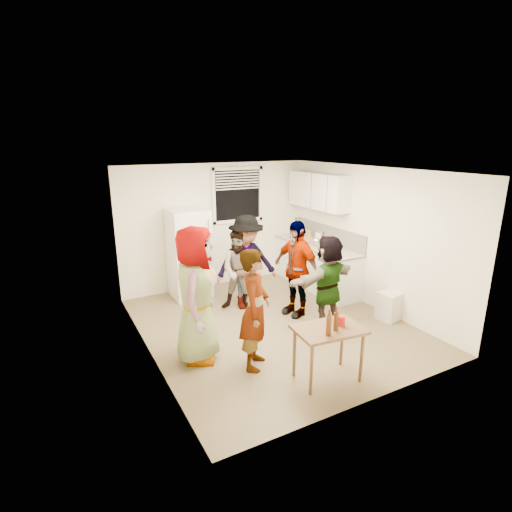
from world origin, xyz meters
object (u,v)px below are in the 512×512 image
guest_back_right (247,307)px  guest_black (295,313)px  kettle (316,245)px  guest_back_left (241,309)px  guest_stripe (255,365)px  wine_bottle (296,236)px  serving_table (326,378)px  refrigerator (189,254)px  beer_bottle_table (328,335)px  beer_bottle_counter (323,249)px  guest_grey (199,357)px  red_cup (341,326)px  blue_cup (332,252)px  trash_bin (389,305)px  guest_orange (325,324)px

guest_back_right → guest_black: guest_back_right is taller
kettle → guest_back_left: bearing=-176.6°
guest_back_right → guest_stripe: bearing=-105.2°
wine_bottle → guest_back_right: size_ratio=0.17×
serving_table → wine_bottle: bearing=62.0°
guest_stripe → guest_black: bearing=-12.8°
serving_table → refrigerator: bearing=99.1°
beer_bottle_table → guest_black: (0.88, 2.00, -0.71)m
wine_bottle → guest_back_left: size_ratio=0.20×
serving_table → beer_bottle_counter: bearing=54.1°
kettle → beer_bottle_table: size_ratio=1.02×
kettle → guest_grey: bearing=-158.9°
refrigerator → beer_bottle_table: refrigerator is taller
red_cup → refrigerator: bearing=101.8°
guest_back_left → guest_back_right: bearing=42.1°
guest_grey → guest_black: size_ratio=1.13×
wine_bottle → beer_bottle_table: wine_bottle is taller
red_cup → beer_bottle_counter: bearing=57.1°
refrigerator → blue_cup: 2.71m
trash_bin → beer_bottle_table: size_ratio=1.99×
serving_table → red_cup: red_cup is taller
wine_bottle → serving_table: (-1.94, -3.64, -0.90)m
guest_grey → guest_black: guest_grey is taller
guest_stripe → guest_back_right: bearing=14.3°
trash_bin → beer_bottle_table: bearing=-153.8°
serving_table → guest_back_left: (0.02, 2.49, 0.00)m
refrigerator → wine_bottle: 2.50m
blue_cup → trash_bin: bearing=-80.3°
wine_bottle → guest_back_right: bearing=-147.9°
beer_bottle_counter → trash_bin: 1.70m
guest_back_left → guest_black: size_ratio=0.88×
serving_table → guest_back_right: bearing=86.8°
guest_back_left → guest_orange: (0.94, -1.24, 0.00)m
blue_cup → wine_bottle: bearing=84.6°
kettle → guest_back_right: kettle is taller
red_cup → guest_stripe: size_ratio=0.08×
refrigerator → beer_bottle_table: 3.70m
blue_cup → guest_black: bearing=-161.5°
trash_bin → guest_grey: size_ratio=0.25×
beer_bottle_table → guest_black: beer_bottle_table is taller
beer_bottle_counter → guest_black: size_ratio=0.15×
blue_cup → trash_bin: 1.46m
kettle → wine_bottle: wine_bottle is taller
wine_bottle → serving_table: bearing=-118.0°
refrigerator → guest_stripe: bearing=-91.8°
beer_bottle_counter → red_cup: bearing=-122.9°
wine_bottle → guest_orange: size_ratio=0.20×
guest_grey → trash_bin: bearing=-66.3°
wine_bottle → guest_orange: wine_bottle is taller
guest_grey → guest_black: 2.09m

